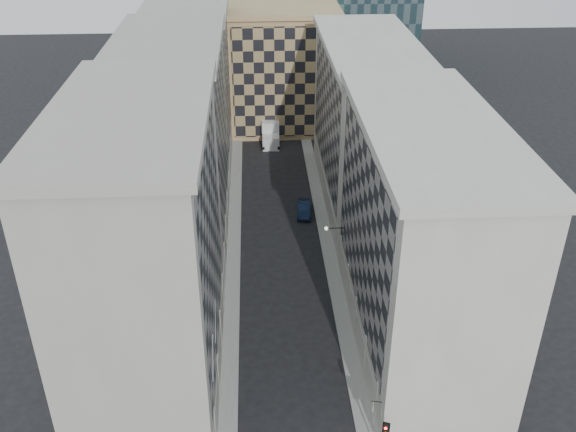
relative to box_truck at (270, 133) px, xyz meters
name	(u,v)px	position (x,y,z in m)	size (l,w,h in m)	color
sidewalk_west	(234,251)	(-5.06, -30.41, -1.43)	(1.50, 100.00, 0.15)	gray
sidewalk_east	(328,248)	(5.44, -30.41, -1.43)	(1.50, 100.00, 0.15)	gray
bldg_left_a	(148,258)	(-10.69, -49.41, 10.32)	(10.80, 22.80, 23.70)	#9D978D
bldg_left_b	(176,147)	(-10.69, -27.41, 9.82)	(10.80, 22.80, 22.70)	#9C9A91
bldg_left_c	(192,86)	(-10.69, -5.41, 9.32)	(10.80, 22.80, 21.70)	#9D978D
bldg_right_a	(419,239)	(11.07, -45.41, 8.81)	(10.80, 26.80, 20.70)	#B3ACA4
bldg_right_b	(366,125)	(11.09, -18.41, 8.34)	(10.80, 28.80, 19.70)	#B3ACA4
tan_block	(282,67)	(2.19, 7.48, 7.93)	(16.80, 14.80, 18.80)	tan
flagpoles_left	(214,339)	(-5.71, -54.41, 6.49)	(0.10, 6.33, 2.33)	gray
bracket_lamp	(328,228)	(4.57, -36.41, 4.69)	(1.98, 0.36, 0.36)	black
box_truck	(270,133)	(0.00, 0.00, 0.00)	(2.63, 6.34, 3.47)	white
dark_car	(304,208)	(3.37, -22.44, -0.76)	(1.60, 4.58, 1.51)	#101D3A
shop_sign	(373,405)	(5.61, -57.41, 2.33)	(0.76, 0.67, 0.75)	black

